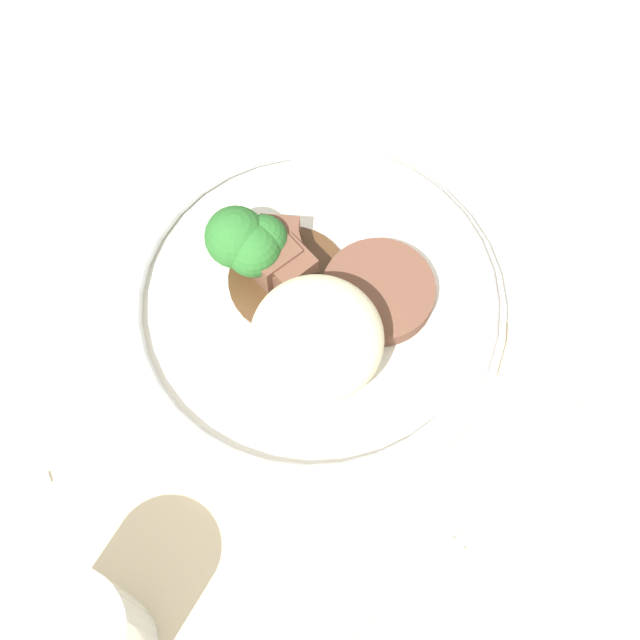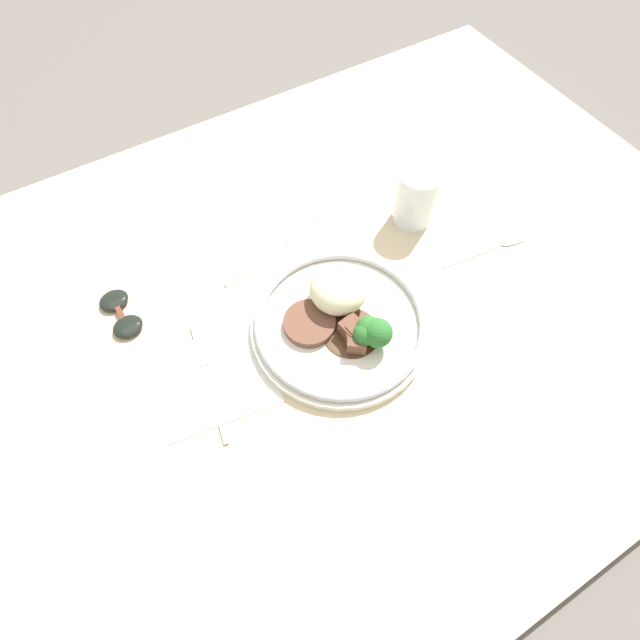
{
  "view_description": "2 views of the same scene",
  "coord_description": "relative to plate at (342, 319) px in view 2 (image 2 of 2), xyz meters",
  "views": [
    {
      "loc": [
        0.18,
        0.18,
        0.61
      ],
      "look_at": [
        0.05,
        -0.03,
        0.09
      ],
      "focal_mm": 50.0,
      "sensor_mm": 36.0,
      "label": 1
    },
    {
      "loc": [
        -0.18,
        -0.36,
        0.7
      ],
      "look_at": [
        0.01,
        -0.04,
        0.07
      ],
      "focal_mm": 28.0,
      "sensor_mm": 36.0,
      "label": 2
    }
  ],
  "objects": [
    {
      "name": "sunglasses",
      "position": [
        -0.28,
        0.19,
        -0.01
      ],
      "size": [
        0.05,
        0.1,
        0.01
      ],
      "rotation": [
        0.0,
        0.0,
        0.05
      ],
      "color": "black",
      "rests_on": "dining_table"
    },
    {
      "name": "juice_glass",
      "position": [
        0.22,
        0.12,
        0.02
      ],
      "size": [
        0.07,
        0.07,
        0.1
      ],
      "color": "yellow",
      "rests_on": "dining_table"
    },
    {
      "name": "fork",
      "position": [
        -0.2,
        0.04,
        -0.02
      ],
      "size": [
        0.05,
        0.19,
        0.0
      ],
      "rotation": [
        0.0,
        0.0,
        1.37
      ],
      "color": "silver",
      "rests_on": "napkin"
    },
    {
      "name": "dining_table",
      "position": [
        -0.04,
        0.05,
        -0.04
      ],
      "size": [
        1.48,
        0.98,
        0.04
      ],
      "color": "beige",
      "rests_on": "ground"
    },
    {
      "name": "plate",
      "position": [
        0.0,
        0.0,
        0.0
      ],
      "size": [
        0.27,
        0.27,
        0.08
      ],
      "color": "silver",
      "rests_on": "dining_table"
    },
    {
      "name": "napkin",
      "position": [
        -0.2,
        0.02,
        -0.02
      ],
      "size": [
        0.19,
        0.16,
        0.0
      ],
      "color": "silver",
      "rests_on": "dining_table"
    },
    {
      "name": "knife",
      "position": [
        -0.0,
        0.18,
        -0.02
      ],
      "size": [
        0.22,
        0.06,
        0.0
      ],
      "rotation": [
        0.0,
        0.0,
        0.23
      ],
      "color": "silver",
      "rests_on": "dining_table"
    },
    {
      "name": "spoon",
      "position": [
        0.32,
        -0.01,
        -0.02
      ],
      "size": [
        0.17,
        0.03,
        0.01
      ],
      "rotation": [
        0.0,
        0.0,
        -0.13
      ],
      "color": "silver",
      "rests_on": "dining_table"
    },
    {
      "name": "ground_plane",
      "position": [
        -0.04,
        0.05,
        -0.06
      ],
      "size": [
        8.0,
        8.0,
        0.0
      ],
      "primitive_type": "plane",
      "color": "#5B5651"
    }
  ]
}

